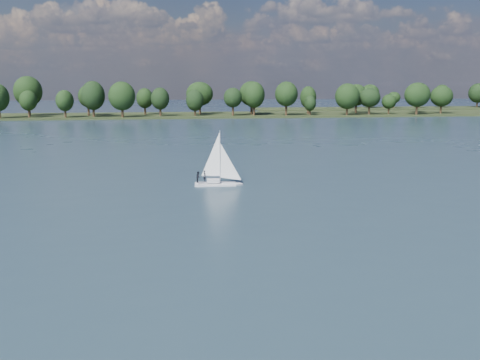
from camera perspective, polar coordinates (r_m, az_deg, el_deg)
ground at (r=122.86m, az=-8.35°, el=3.67°), size 700.00×700.00×0.00m
far_shore at (r=234.49m, az=-8.46°, el=6.75°), size 660.00×40.00×1.50m
far_shore_back at (r=324.66m, az=21.29°, el=7.11°), size 220.00×30.00×1.40m
sailboat at (r=73.20m, az=-2.63°, el=1.11°), size 6.14×2.11×7.94m
treeline at (r=231.03m, az=-10.67°, el=8.65°), size 562.68×74.12×18.57m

